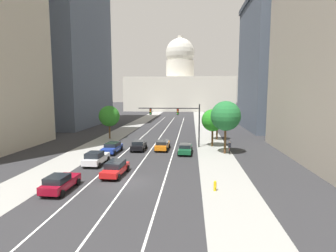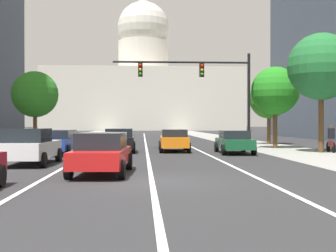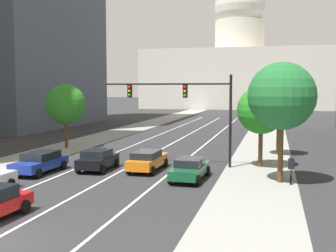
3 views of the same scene
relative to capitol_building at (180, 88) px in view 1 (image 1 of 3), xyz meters
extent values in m
plane|color=#2B2B2D|center=(0.00, -74.56, -11.16)|extent=(400.00, 400.00, 0.00)
cube|color=gray|center=(-9.39, -79.56, -11.16)|extent=(4.86, 130.00, 0.01)
cube|color=gray|center=(9.39, -79.56, -11.16)|extent=(4.86, 130.00, 0.01)
cube|color=white|center=(-3.48, -89.56, -11.15)|extent=(0.16, 90.00, 0.01)
cube|color=white|center=(0.00, -89.56, -11.15)|extent=(0.16, 90.00, 0.01)
cube|color=white|center=(3.48, -89.56, -11.15)|extent=(0.16, 90.00, 0.01)
cube|color=#4C5666|center=(-26.46, -69.55, 15.13)|extent=(14.80, 28.24, 52.58)
cube|color=#4C5666|center=(29.30, -72.87, 3.69)|extent=(20.47, 23.19, 29.70)
cube|color=beige|center=(0.00, 0.00, -2.94)|extent=(52.77, 28.41, 16.44)
cylinder|color=beige|center=(0.00, 0.00, 9.62)|extent=(14.12, 14.12, 8.69)
sphere|color=beige|center=(0.00, 0.00, 17.97)|extent=(14.54, 14.54, 14.54)
cylinder|color=beige|center=(0.00, 0.00, 24.51)|extent=(2.62, 2.62, 3.64)
cube|color=red|center=(-1.74, -112.54, -10.55)|extent=(1.93, 4.66, 0.58)
cube|color=black|center=(-1.74, -112.49, -9.97)|extent=(1.69, 2.56, 0.58)
cylinder|color=black|center=(-2.52, -110.94, -10.84)|extent=(0.25, 0.65, 0.64)
cylinder|color=black|center=(-0.81, -111.02, -10.84)|extent=(0.25, 0.65, 0.64)
cylinder|color=black|center=(-2.67, -114.05, -10.84)|extent=(0.25, 0.65, 0.64)
cylinder|color=black|center=(-0.97, -114.13, -10.84)|extent=(0.25, 0.65, 0.64)
cube|color=#1E389E|center=(-5.22, -102.20, -10.54)|extent=(1.99, 4.78, 0.61)
cube|color=black|center=(-5.22, -101.99, -9.98)|extent=(1.77, 2.64, 0.50)
cylinder|color=black|center=(-6.08, -100.57, -10.84)|extent=(0.24, 0.65, 0.64)
cylinder|color=black|center=(-4.25, -100.63, -10.84)|extent=(0.24, 0.65, 0.64)
cylinder|color=black|center=(-6.19, -103.77, -10.84)|extent=(0.24, 0.65, 0.64)
cylinder|color=black|center=(-4.37, -103.84, -10.84)|extent=(0.24, 0.65, 0.64)
cube|color=#14512D|center=(5.22, -101.86, -10.55)|extent=(1.88, 4.65, 0.58)
cube|color=black|center=(5.22, -101.92, -10.02)|extent=(1.66, 2.16, 0.49)
cylinder|color=black|center=(4.42, -100.27, -10.84)|extent=(0.24, 0.65, 0.64)
cylinder|color=black|center=(6.14, -100.33, -10.84)|extent=(0.24, 0.65, 0.64)
cylinder|color=black|center=(4.31, -103.39, -10.84)|extent=(0.24, 0.65, 0.64)
cylinder|color=black|center=(6.03, -103.45, -10.84)|extent=(0.24, 0.65, 0.64)
cube|color=silver|center=(-5.22, -108.52, -10.50)|extent=(1.93, 4.57, 0.69)
cube|color=black|center=(-5.24, -109.11, -9.86)|extent=(1.73, 2.09, 0.59)
cylinder|color=black|center=(-6.11, -106.96, -10.84)|extent=(0.23, 0.64, 0.64)
cylinder|color=black|center=(-4.27, -107.00, -10.84)|extent=(0.23, 0.64, 0.64)
cylinder|color=black|center=(-6.17, -110.04, -10.84)|extent=(0.23, 0.64, 0.64)
cylinder|color=black|center=(-4.34, -110.08, -10.84)|extent=(0.23, 0.64, 0.64)
cube|color=orange|center=(1.74, -99.55, -10.52)|extent=(1.82, 4.77, 0.65)
cube|color=black|center=(1.73, -99.90, -9.96)|extent=(1.63, 2.57, 0.46)
cylinder|color=black|center=(0.93, -97.92, -10.84)|extent=(0.24, 0.65, 0.64)
cylinder|color=black|center=(2.63, -97.96, -10.84)|extent=(0.24, 0.65, 0.64)
cylinder|color=black|center=(0.85, -101.13, -10.84)|extent=(0.24, 0.65, 0.64)
cylinder|color=black|center=(2.55, -101.18, -10.84)|extent=(0.24, 0.65, 0.64)
cube|color=maroon|center=(-5.22, -117.24, -10.52)|extent=(1.83, 4.35, 0.65)
cube|color=black|center=(-5.24, -117.81, -9.93)|extent=(1.64, 1.98, 0.53)
cylinder|color=black|center=(-6.06, -115.75, -10.84)|extent=(0.23, 0.64, 0.64)
cylinder|color=black|center=(-4.32, -115.79, -10.84)|extent=(0.23, 0.64, 0.64)
cylinder|color=black|center=(-6.12, -118.69, -10.84)|extent=(0.23, 0.64, 0.64)
cylinder|color=black|center=(-4.39, -118.72, -10.84)|extent=(0.23, 0.64, 0.64)
cube|color=black|center=(-1.74, -100.26, -10.52)|extent=(1.87, 4.13, 0.65)
cube|color=black|center=(-1.74, -100.46, -9.93)|extent=(1.68, 2.16, 0.52)
cylinder|color=black|center=(-2.66, -98.88, -10.84)|extent=(0.23, 0.64, 0.64)
cylinder|color=black|center=(-0.88, -98.85, -10.84)|extent=(0.23, 0.64, 0.64)
cylinder|color=black|center=(-2.60, -101.67, -10.84)|extent=(0.23, 0.64, 0.64)
cylinder|color=black|center=(-0.82, -101.63, -10.84)|extent=(0.23, 0.64, 0.64)
cylinder|color=black|center=(7.27, -97.03, -7.77)|extent=(0.20, 0.20, 6.78)
cylinder|color=black|center=(2.45, -97.03, -5.04)|extent=(9.62, 0.14, 0.14)
cube|color=black|center=(3.90, -97.03, -5.59)|extent=(0.32, 0.28, 0.96)
sphere|color=red|center=(3.90, -97.18, -5.29)|extent=(0.20, 0.20, 0.20)
sphere|color=orange|center=(3.90, -97.18, -5.59)|extent=(0.20, 0.20, 0.20)
sphere|color=green|center=(3.90, -97.18, -5.89)|extent=(0.20, 0.20, 0.20)
cube|color=black|center=(-0.43, -97.03, -5.59)|extent=(0.32, 0.28, 0.96)
sphere|color=red|center=(-0.43, -97.18, -5.29)|extent=(0.20, 0.20, 0.20)
sphere|color=orange|center=(-0.43, -97.18, -5.59)|extent=(0.20, 0.20, 0.20)
sphere|color=green|center=(-0.43, -97.18, -5.89)|extent=(0.20, 0.20, 0.20)
cylinder|color=yellow|center=(8.13, -116.11, -10.81)|extent=(0.26, 0.26, 0.70)
sphere|color=yellow|center=(8.13, -116.11, -10.38)|extent=(0.26, 0.26, 0.26)
cylinder|color=yellow|center=(8.13, -116.27, -10.78)|extent=(0.10, 0.12, 0.10)
cylinder|color=black|center=(11.40, -101.78, -10.83)|extent=(0.11, 0.66, 0.66)
cylinder|color=black|center=(11.48, -100.74, -10.83)|extent=(0.11, 0.66, 0.66)
cube|color=#A51919|center=(11.44, -101.26, -10.61)|extent=(0.15, 1.00, 0.36)
cube|color=#262833|center=(11.44, -101.31, -9.98)|extent=(0.38, 0.31, 0.64)
sphere|color=tan|center=(11.44, -101.24, -9.55)|extent=(0.22, 0.22, 0.22)
cylinder|color=#51381E|center=(9.42, -96.18, -9.68)|extent=(0.32, 0.32, 2.97)
sphere|color=#23801E|center=(9.42, -96.18, -6.96)|extent=(3.53, 3.53, 3.53)
cylinder|color=#51381E|center=(-9.26, -90.39, -9.71)|extent=(0.32, 0.32, 2.91)
sphere|color=#2B7A22|center=(-9.26, -90.39, -6.90)|extent=(3.86, 3.86, 3.86)
cylinder|color=#51381E|center=(10.73, -89.90, -9.79)|extent=(0.32, 0.32, 2.75)
sphere|color=#276719|center=(10.73, -89.90, -7.24)|extent=(3.37, 3.37, 3.37)
cylinder|color=#51381E|center=(10.78, -101.33, -9.22)|extent=(0.32, 0.32, 3.89)
sphere|color=#216831|center=(10.78, -101.33, -5.82)|extent=(4.15, 4.15, 4.15)
camera|label=1|loc=(6.01, -138.62, -2.78)|focal=28.39mm
camera|label=2|loc=(-0.29, -128.78, -9.36)|focal=48.41mm
camera|label=3|loc=(10.37, -128.48, -5.32)|focal=46.15mm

